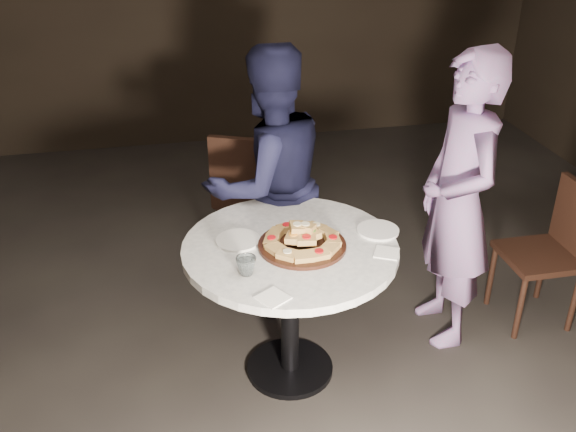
{
  "coord_description": "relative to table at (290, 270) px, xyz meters",
  "views": [
    {
      "loc": [
        -0.63,
        -2.53,
        2.35
      ],
      "look_at": [
        -0.09,
        0.11,
        0.91
      ],
      "focal_mm": 40.0,
      "sensor_mm": 36.0,
      "label": 1
    }
  ],
  "objects": [
    {
      "name": "diner_teal",
      "position": [
        0.94,
        0.18,
        0.19
      ],
      "size": [
        0.4,
        0.61,
        1.64
      ],
      "primitive_type": "imported",
      "rotation": [
        0.0,
        0.0,
        -1.59
      ],
      "color": "slate",
      "rests_on": "ground"
    },
    {
      "name": "focaccia_pile",
      "position": [
        0.05,
        -0.03,
        0.19
      ],
      "size": [
        0.38,
        0.37,
        0.1
      ],
      "rotation": [
        0.0,
        0.0,
        -0.19
      ],
      "color": "#AE8143",
      "rests_on": "serving_board"
    },
    {
      "name": "table",
      "position": [
        0.0,
        0.0,
        0.0
      ],
      "size": [
        1.19,
        1.19,
        0.78
      ],
      "rotation": [
        0.0,
        0.0,
        0.15
      ],
      "color": "black",
      "rests_on": "ground"
    },
    {
      "name": "plate_right",
      "position": [
        0.45,
        0.04,
        0.15
      ],
      "size": [
        0.27,
        0.27,
        0.01
      ],
      "primitive_type": "cylinder",
      "rotation": [
        0.0,
        0.0,
        0.35
      ],
      "color": "white",
      "rests_on": "table"
    },
    {
      "name": "plate_left",
      "position": [
        -0.24,
        0.08,
        0.15
      ],
      "size": [
        0.25,
        0.25,
        0.01
      ],
      "primitive_type": "cylinder",
      "rotation": [
        0.0,
        0.0,
        -0.19
      ],
      "color": "white",
      "rests_on": "table"
    },
    {
      "name": "floor",
      "position": [
        0.09,
        -0.06,
        -0.64
      ],
      "size": [
        7.0,
        7.0,
        0.0
      ],
      "primitive_type": "plane",
      "color": "black",
      "rests_on": "ground"
    },
    {
      "name": "chair_far",
      "position": [
        -0.03,
        1.1,
        -0.08
      ],
      "size": [
        0.59,
        0.6,
        0.96
      ],
      "rotation": [
        0.0,
        0.0,
        2.74
      ],
      "color": "black",
      "rests_on": "ground"
    },
    {
      "name": "napkin_near",
      "position": [
        -0.16,
        -0.41,
        0.15
      ],
      "size": [
        0.16,
        0.16,
        0.01
      ],
      "primitive_type": "cube",
      "rotation": [
        0.0,
        0.0,
        0.56
      ],
      "color": "white",
      "rests_on": "table"
    },
    {
      "name": "napkin_far",
      "position": [
        0.43,
        -0.17,
        0.15
      ],
      "size": [
        0.15,
        0.15,
        0.01
      ],
      "primitive_type": "cube",
      "rotation": [
        0.0,
        0.0,
        -0.48
      ],
      "color": "white",
      "rests_on": "table"
    },
    {
      "name": "water_glass",
      "position": [
        -0.24,
        -0.21,
        0.19
      ],
      "size": [
        0.1,
        0.1,
        0.09
      ],
      "primitive_type": "imported",
      "rotation": [
        0.0,
        0.0,
        0.05
      ],
      "color": "silver",
      "rests_on": "table"
    },
    {
      "name": "diner_navy",
      "position": [
        0.01,
        0.66,
        0.16
      ],
      "size": [
        0.93,
        0.82,
        1.59
      ],
      "primitive_type": "imported",
      "rotation": [
        0.0,
        0.0,
        3.48
      ],
      "color": "black",
      "rests_on": "ground"
    },
    {
      "name": "serving_board",
      "position": [
        0.05,
        -0.03,
        0.15
      ],
      "size": [
        0.46,
        0.46,
        0.02
      ],
      "primitive_type": "cylinder",
      "rotation": [
        0.0,
        0.0,
        0.08
      ],
      "color": "black",
      "rests_on": "table"
    },
    {
      "name": "chair_right",
      "position": [
        1.57,
        0.18,
        -0.15
      ],
      "size": [
        0.41,
        0.39,
        0.85
      ],
      "rotation": [
        0.0,
        0.0,
        -1.57
      ],
      "color": "black",
      "rests_on": "ground"
    }
  ]
}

